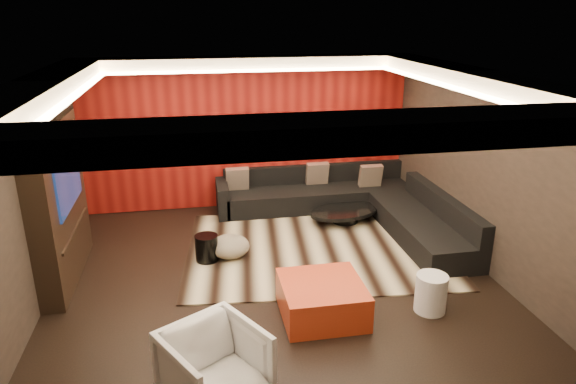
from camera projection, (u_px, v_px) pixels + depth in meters
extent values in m
cube|color=black|center=(275.00, 278.00, 7.22)|extent=(6.00, 6.00, 0.02)
cube|color=silver|center=(273.00, 74.00, 6.28)|extent=(6.00, 6.00, 0.02)
cube|color=black|center=(248.00, 133.00, 9.53)|extent=(6.00, 0.02, 2.80)
cube|color=black|center=(30.00, 198.00, 6.22)|extent=(0.02, 6.00, 2.80)
cube|color=black|center=(483.00, 171.00, 7.28)|extent=(0.02, 6.00, 2.80)
cube|color=#6B0C0A|center=(248.00, 133.00, 9.50)|extent=(5.98, 0.05, 2.78)
cube|color=silver|center=(248.00, 63.00, 8.81)|extent=(6.00, 0.60, 0.22)
cube|color=silver|center=(331.00, 133.00, 3.82)|extent=(6.00, 0.60, 0.22)
cube|color=silver|center=(39.00, 90.00, 5.84)|extent=(0.60, 4.80, 0.22)
cube|color=silver|center=(474.00, 79.00, 6.79)|extent=(0.60, 4.80, 0.22)
cube|color=#FFD899|center=(251.00, 71.00, 8.53)|extent=(4.80, 0.08, 0.04)
cube|color=#FFD899|center=(320.00, 135.00, 4.16)|extent=(4.80, 0.08, 0.04)
cube|color=#FFD899|center=(72.00, 97.00, 5.93)|extent=(0.08, 4.80, 0.04)
cube|color=#FFD899|center=(450.00, 87.00, 6.76)|extent=(0.08, 4.80, 0.04)
cube|color=black|center=(58.00, 203.00, 6.90)|extent=(0.30, 2.00, 2.20)
cube|color=black|center=(67.00, 178.00, 6.81)|extent=(0.04, 1.30, 0.80)
cube|color=black|center=(75.00, 229.00, 7.07)|extent=(0.04, 1.60, 0.04)
cube|color=#C2B48E|center=(316.00, 248.00, 8.08)|extent=(4.28, 3.39, 0.02)
cylinder|color=black|center=(345.00, 215.00, 9.06)|extent=(1.55, 1.55, 0.22)
cylinder|color=black|center=(207.00, 248.00, 7.61)|extent=(0.43, 0.43, 0.40)
ellipsoid|color=beige|center=(230.00, 246.00, 7.75)|extent=(0.68, 0.68, 0.32)
cylinder|color=silver|center=(431.00, 293.00, 6.35)|extent=(0.48, 0.48, 0.49)
cube|color=#AC2E16|center=(322.00, 299.00, 6.27)|extent=(0.99, 0.99, 0.44)
imported|color=silver|center=(215.00, 369.00, 4.79)|extent=(1.16, 1.17, 0.79)
cube|color=black|center=(318.00, 197.00, 9.73)|extent=(3.50, 0.90, 0.40)
cube|color=black|center=(314.00, 173.00, 9.93)|extent=(3.50, 0.20, 0.35)
cube|color=black|center=(421.00, 228.00, 8.34)|extent=(0.90, 2.60, 0.40)
cube|color=black|center=(444.00, 206.00, 8.28)|extent=(0.20, 2.60, 0.35)
cube|color=black|center=(223.00, 198.00, 9.38)|extent=(0.20, 0.90, 0.60)
cube|color=tan|center=(317.00, 173.00, 9.76)|extent=(0.42, 0.20, 0.44)
cube|color=tan|center=(371.00, 176.00, 9.62)|extent=(0.42, 0.20, 0.44)
cube|color=tan|center=(237.00, 179.00, 9.45)|extent=(0.42, 0.20, 0.44)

